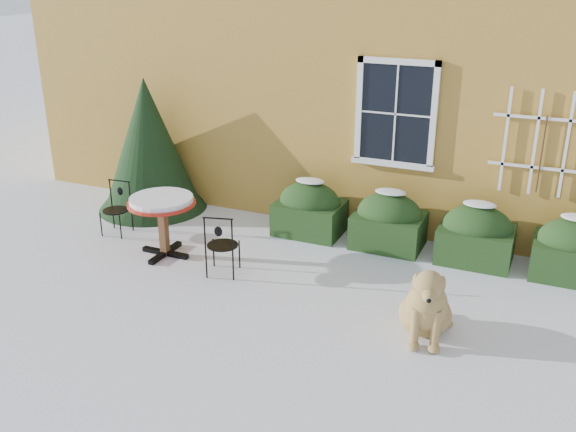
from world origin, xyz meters
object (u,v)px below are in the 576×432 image
at_px(patio_chair_far, 117,208).
at_px(dog, 426,308).
at_px(bistro_table, 162,207).
at_px(patio_chair_near, 222,244).
at_px(evergreen_shrub, 150,157).

height_order(patio_chair_far, dog, dog).
relative_size(bistro_table, patio_chair_far, 1.17).
distance_m(bistro_table, dog, 4.13).
bearing_deg(patio_chair_near, dog, 155.93).
bearing_deg(dog, patio_chair_near, 158.24).
bearing_deg(evergreen_shrub, patio_chair_far, -82.72).
relative_size(evergreen_shrub, patio_chair_far, 2.71).
relative_size(bistro_table, patio_chair_near, 1.09).
bearing_deg(dog, bistro_table, 157.85).
xyz_separation_m(bistro_table, patio_chair_near, (1.10, -0.21, -0.31)).
height_order(evergreen_shrub, dog, evergreen_shrub).
height_order(evergreen_shrub, patio_chair_near, evergreen_shrub).
bearing_deg(bistro_table, patio_chair_far, 160.32).
bearing_deg(patio_chair_far, bistro_table, -25.36).
bearing_deg(dog, evergreen_shrub, 144.46).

